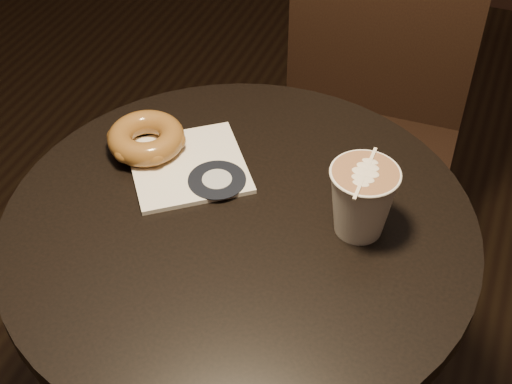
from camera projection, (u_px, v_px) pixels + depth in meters
cafe_table at (241, 305)px, 1.18m from camera, size 0.70×0.70×0.75m
chair at (367, 96)px, 1.56m from camera, size 0.43×0.43×1.04m
pastry_bag at (188, 166)px, 1.12m from camera, size 0.25×0.25×0.01m
doughnut at (146, 138)px, 1.14m from camera, size 0.12×0.12×0.04m
latte_cup at (362, 201)px, 0.99m from camera, size 0.10×0.10×0.11m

